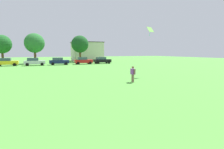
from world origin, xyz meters
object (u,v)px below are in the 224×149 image
object	(u,v)px
parked_car_red_3	(83,61)
tree_far_right	(80,44)
kite	(150,30)
parked_car_black_4	(102,60)
adult_bystander	(133,73)
parked_car_navy_2	(59,61)
parked_car_yellow_0	(7,62)
parked_car_silver_1	(34,62)
tree_right	(34,43)
tree_left	(2,44)

from	to	relation	value
parked_car_red_3	tree_far_right	bearing A→B (deg)	81.73
parked_car_red_3	tree_far_right	size ratio (longest dim) A/B	0.56
kite	parked_car_black_4	bearing A→B (deg)	84.86
adult_bystander	parked_car_navy_2	size ratio (longest dim) A/B	0.37
parked_car_yellow_0	parked_car_navy_2	xyz separation A→B (m)	(10.58, -0.96, 0.00)
parked_car_yellow_0	tree_far_right	bearing A→B (deg)	24.26
parked_car_silver_1	parked_car_navy_2	world-z (taller)	same
parked_car_yellow_0	parked_car_silver_1	size ratio (longest dim) A/B	1.00
kite	parked_car_silver_1	bearing A→B (deg)	120.32
parked_car_yellow_0	parked_car_red_3	distance (m)	16.33
adult_bystander	tree_right	size ratio (longest dim) A/B	0.21
tree_far_right	parked_car_silver_1	bearing A→B (deg)	-143.43
parked_car_yellow_0	tree_far_right	world-z (taller)	tree_far_right
tree_left	tree_far_right	distance (m)	19.52
parked_car_silver_1	tree_far_right	bearing A→B (deg)	36.57
tree_right	tree_far_right	bearing A→B (deg)	8.75
adult_bystander	tree_left	world-z (taller)	tree_left
parked_car_navy_2	tree_right	distance (m)	9.63
parked_car_red_3	tree_right	xyz separation A→B (m)	(-10.71, 6.87, 4.29)
kite	tree_far_right	xyz separation A→B (m)	(-1.56, 32.48, -0.49)
tree_far_right	kite	bearing A→B (deg)	-87.25
parked_car_red_3	tree_far_right	world-z (taller)	tree_far_right
tree_far_right	adult_bystander	bearing A→B (deg)	-94.56
parked_car_silver_1	parked_car_red_3	world-z (taller)	same
tree_left	tree_far_right	world-z (taller)	tree_far_right
tree_left	parked_car_black_4	bearing A→B (deg)	-21.25
adult_bystander	parked_car_black_4	xyz separation A→B (m)	(6.61, 27.77, -0.09)
adult_bystander	parked_car_yellow_0	size ratio (longest dim) A/B	0.37
parked_car_black_4	tree_left	xyz separation A→B (m)	(-23.23, 9.03, 4.00)
parked_car_silver_1	parked_car_red_3	bearing A→B (deg)	1.63
kite	parked_car_silver_1	xyz separation A→B (m)	(-13.72, 23.46, -4.79)
kite	parked_car_yellow_0	bearing A→B (deg)	127.92
kite	tree_left	distance (m)	39.22
parked_car_navy_2	tree_far_right	size ratio (longest dim) A/B	0.56
adult_bystander	parked_car_yellow_0	bearing A→B (deg)	26.22
tree_left	tree_right	size ratio (longest dim) A/B	0.94
parked_car_black_4	tree_right	world-z (taller)	tree_right
kite	tree_right	world-z (taller)	tree_right
parked_car_silver_1	adult_bystander	bearing A→B (deg)	-71.16
parked_car_silver_1	parked_car_navy_2	size ratio (longest dim) A/B	1.00
adult_bystander	kite	size ratio (longest dim) A/B	1.47
tree_left	tree_far_right	bearing A→B (deg)	-1.74
kite	parked_car_navy_2	bearing A→B (deg)	109.93
adult_bystander	parked_car_red_3	size ratio (longest dim) A/B	0.37
parked_car_silver_1	parked_car_red_3	distance (m)	10.90
parked_car_yellow_0	parked_car_navy_2	world-z (taller)	same
tree_left	tree_right	distance (m)	7.92
parked_car_red_3	parked_car_black_4	xyz separation A→B (m)	(4.99, 0.27, 0.00)
parked_car_silver_1	parked_car_navy_2	distance (m)	5.17
tree_left	parked_car_yellow_0	bearing A→B (deg)	-77.21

